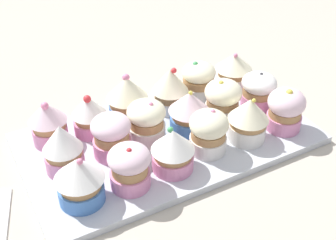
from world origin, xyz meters
The scene contains 20 objects.
ground_plane centered at (0.00, 0.00, -1.50)cm, with size 180.00×180.00×3.00cm, color #B2A899.
baking_tray centered at (0.00, 0.00, 0.60)cm, with size 45.40×25.36×1.20cm.
cupcake_0 centered at (-16.60, -6.90, 4.87)cm, with size 6.60×6.60×7.30cm.
cupcake_1 centered at (-9.81, -7.36, 4.59)cm, with size 5.84×5.84×6.84cm.
cupcake_2 centered at (-3.03, -7.04, 4.63)cm, with size 6.22×6.22×6.99cm.
cupcake_3 centered at (3.56, -6.00, 4.73)cm, with size 5.87×5.87×7.18cm.
cupcake_4 centered at (10.43, -6.47, 4.99)cm, with size 6.31×6.31×7.49cm.
cupcake_5 centered at (17.33, -6.97, 4.83)cm, with size 5.96×5.96×7.46cm.
cupcake_6 centered at (-16.64, -0.03, 5.07)cm, with size 5.65×5.65×7.66cm.
cupcake_7 centered at (-9.37, -0.13, 4.71)cm, with size 5.90×5.90×6.85cm.
cupcake_8 centered at (-3.36, 0.66, 4.75)cm, with size 5.95×5.95×7.16cm.
cupcake_9 centered at (3.77, 0.06, 4.79)cm, with size 6.56×6.56×7.12cm.
cupcake_10 centered at (10.12, 0.05, 4.87)cm, with size 6.07×6.07×7.37cm.
cupcake_11 centered at (17.42, -0.41, 4.51)cm, with size 5.95×5.95×6.64cm.
cupcake_12 centered at (-16.67, 7.18, 4.95)cm, with size 5.87×5.87×7.54cm.
cupcake_13 centered at (-10.36, 6.61, 4.69)cm, with size 5.54×5.54×7.17cm.
cupcake_14 centered at (-3.60, 7.24, 5.33)cm, with size 6.80×6.80×8.25cm.
cupcake_15 centered at (3.90, 6.47, 5.23)cm, with size 6.15×6.15×7.98cm.
cupcake_16 centered at (9.91, 7.22, 4.70)cm, with size 5.89×5.89×7.24cm.
cupcake_17 centered at (17.28, 7.13, 4.89)cm, with size 6.68×6.68×7.26cm.
Camera 1 is at (-26.24, -48.67, 43.88)cm, focal length 47.08 mm.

